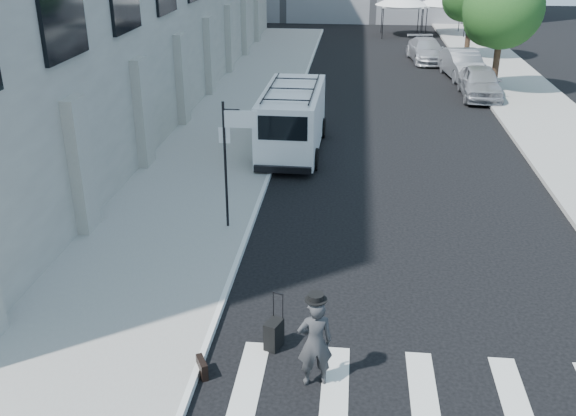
% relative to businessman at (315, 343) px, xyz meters
% --- Properties ---
extents(ground, '(120.00, 120.00, 0.00)m').
position_rel_businessman_xyz_m(ground, '(-0.21, 3.00, -0.89)').
color(ground, black).
rests_on(ground, ground).
extents(sidewalk_left, '(4.50, 48.00, 0.15)m').
position_rel_businessman_xyz_m(sidewalk_left, '(-4.46, 19.00, -0.82)').
color(sidewalk_left, gray).
rests_on(sidewalk_left, ground).
extents(sidewalk_right, '(4.00, 56.00, 0.15)m').
position_rel_businessman_xyz_m(sidewalk_right, '(8.79, 23.00, -0.82)').
color(sidewalk_right, gray).
rests_on(sidewalk_right, ground).
extents(sign_pole, '(1.03, 0.07, 3.50)m').
position_rel_businessman_xyz_m(sign_pole, '(-2.58, 6.20, 1.76)').
color(sign_pole, black).
rests_on(sign_pole, sidewalk_left).
extents(tree_near, '(3.80, 3.83, 6.03)m').
position_rel_businessman_xyz_m(tree_near, '(7.29, 23.15, 3.08)').
color(tree_near, black).
rests_on(tree_near, ground).
extents(businessman, '(0.73, 0.57, 1.78)m').
position_rel_businessman_xyz_m(businessman, '(0.00, 0.00, 0.00)').
color(businessman, '#363638').
rests_on(businessman, ground).
extents(briefcase, '(0.31, 0.45, 0.34)m').
position_rel_businessman_xyz_m(briefcase, '(-2.11, 0.00, -0.72)').
color(briefcase, black).
rests_on(briefcase, ground).
extents(suitcase, '(0.39, 0.48, 1.17)m').
position_rel_businessman_xyz_m(suitcase, '(-0.88, 1.00, -0.58)').
color(suitcase, black).
rests_on(suitcase, ground).
extents(cargo_van, '(2.28, 6.24, 2.33)m').
position_rel_businessman_xyz_m(cargo_van, '(-1.71, 13.32, 0.32)').
color(cargo_van, white).
rests_on(cargo_van, ground).
extents(parked_car_a, '(1.95, 4.54, 1.53)m').
position_rel_businessman_xyz_m(parked_car_a, '(6.59, 22.18, -0.13)').
color(parked_car_a, '#999AA0').
rests_on(parked_car_a, ground).
extents(parked_car_b, '(2.22, 4.85, 1.54)m').
position_rel_businessman_xyz_m(parked_car_b, '(6.36, 26.56, -0.12)').
color(parked_car_b, slate).
rests_on(parked_car_b, ground).
extents(parked_car_c, '(2.44, 4.92, 1.37)m').
position_rel_businessman_xyz_m(parked_car_c, '(4.82, 31.15, -0.20)').
color(parked_car_c, '#A5A7AD').
rests_on(parked_car_c, ground).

